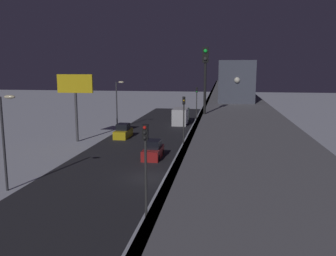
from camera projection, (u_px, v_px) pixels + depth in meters
ground_plane at (149, 178)px, 31.31m from camera, size 240.00×240.00×0.00m
avenue_asphalt at (104, 175)px, 31.95m from camera, size 11.00×109.84×0.01m
elevated_railway at (234, 113)px, 29.23m from camera, size 5.00×109.84×6.87m
subway_train at (231, 76)px, 45.18m from camera, size 2.94×36.87×3.40m
rail_signal at (205, 69)px, 21.01m from camera, size 0.36×0.41×4.00m
sedan_red at (153, 151)px, 38.17m from camera, size 1.91×4.18×1.97m
sedan_yellow at (123, 132)px, 49.55m from camera, size 1.80×4.21×1.97m
box_truck at (181, 116)px, 62.11m from camera, size 2.40×7.40×2.80m
traffic_light_near at (146, 161)px, 20.76m from camera, size 0.32×0.44×6.40m
traffic_light_mid at (184, 115)px, 41.21m from camera, size 0.32×0.44×6.40m
traffic_light_far at (197, 100)px, 61.66m from camera, size 0.32×0.44×6.40m
commercial_billboard at (75, 90)px, 45.78m from camera, size 4.80×0.36×8.90m
street_lamp_near at (5, 131)px, 27.18m from camera, size 1.35×0.44×7.65m
street_lamp_far at (118, 99)px, 56.42m from camera, size 1.35×0.44×7.65m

